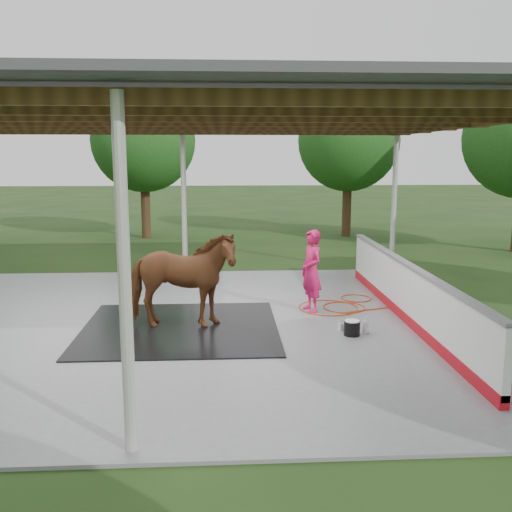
{
  "coord_description": "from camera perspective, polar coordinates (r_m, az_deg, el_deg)",
  "views": [
    {
      "loc": [
        1.04,
        -10.6,
        3.27
      ],
      "look_at": [
        1.65,
        -0.01,
        1.37
      ],
      "focal_mm": 40.0,
      "sensor_mm": 36.0,
      "label": 1
    }
  ],
  "objects": [
    {
      "name": "dasher_board",
      "position": [
        11.5,
        14.84,
        -3.66
      ],
      "size": [
        0.16,
        8.0,
        1.15
      ],
      "color": "#B00E1A",
      "rests_on": "concrete_slab"
    },
    {
      "name": "wash_bucket",
      "position": [
        10.48,
        9.57,
        -7.08
      ],
      "size": [
        0.29,
        0.29,
        0.27
      ],
      "color": "black",
      "rests_on": "concrete_slab"
    },
    {
      "name": "pavilion_structure",
      "position": [
        10.67,
        -9.16,
        13.76
      ],
      "size": [
        12.6,
        10.6,
        4.05
      ],
      "color": "beige",
      "rests_on": "ground"
    },
    {
      "name": "soap_bottle_b",
      "position": [
        10.74,
        8.48,
        -6.84
      ],
      "size": [
        0.13,
        0.13,
        0.21
      ],
      "primitive_type": "imported",
      "rotation": [
        0.0,
        0.0,
        -1.04
      ],
      "color": "#338CD8",
      "rests_on": "concrete_slab"
    },
    {
      "name": "soap_bottle_a",
      "position": [
        10.62,
        10.93,
        -6.79
      ],
      "size": [
        0.17,
        0.17,
        0.32
      ],
      "primitive_type": "imported",
      "rotation": [
        0.0,
        0.0,
        0.66
      ],
      "color": "silver",
      "rests_on": "concrete_slab"
    },
    {
      "name": "ground",
      "position": [
        11.14,
        -8.59,
        -7.03
      ],
      "size": [
        100.0,
        100.0,
        0.0
      ],
      "primitive_type": "plane",
      "color": "#1E3814"
    },
    {
      "name": "rubber_mat",
      "position": [
        10.85,
        -7.57,
        -7.13
      ],
      "size": [
        3.62,
        3.4,
        0.03
      ],
      "primitive_type": "cube",
      "color": "black",
      "rests_on": "concrete_slab"
    },
    {
      "name": "hose_coil",
      "position": [
        12.39,
        8.19,
        -4.96
      ],
      "size": [
        2.2,
        1.73,
        0.02
      ],
      "color": "#C33C0D",
      "rests_on": "concrete_slab"
    },
    {
      "name": "tree_belt",
      "position": [
        11.54,
        -7.16,
        12.65
      ],
      "size": [
        28.0,
        28.0,
        5.8
      ],
      "color": "#382314",
      "rests_on": "ground"
    },
    {
      "name": "concrete_slab",
      "position": [
        11.14,
        -8.59,
        -6.91
      ],
      "size": [
        12.0,
        10.0,
        0.05
      ],
      "primitive_type": "cube",
      "color": "slate",
      "rests_on": "ground"
    },
    {
      "name": "handler",
      "position": [
        11.78,
        5.56,
        -1.5
      ],
      "size": [
        0.58,
        0.72,
        1.7
      ],
      "primitive_type": "imported",
      "rotation": [
        0.0,
        0.0,
        -1.25
      ],
      "color": "#C61552",
      "rests_on": "concrete_slab"
    },
    {
      "name": "horse",
      "position": [
        10.62,
        -7.69,
        -2.38
      ],
      "size": [
        2.21,
        1.12,
        1.81
      ],
      "primitive_type": "imported",
      "rotation": [
        0.0,
        0.0,
        1.5
      ],
      "color": "brown",
      "rests_on": "rubber_mat"
    }
  ]
}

